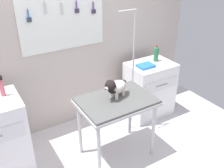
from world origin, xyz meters
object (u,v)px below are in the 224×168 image
(dog, at_px, (115,87))
(soda_bottle, at_px, (156,54))
(grooming_arm, at_px, (132,79))
(grooming_table, at_px, (117,106))
(cabinet_right, at_px, (149,89))

(dog, height_order, soda_bottle, soda_bottle)
(grooming_arm, bearing_deg, soda_bottle, 22.54)
(grooming_table, distance_m, grooming_arm, 0.57)
(dog, bearing_deg, grooming_arm, 32.40)
(dog, bearing_deg, grooming_table, -103.48)
(grooming_arm, xyz_separation_m, soda_bottle, (0.62, 0.26, 0.15))
(grooming_arm, distance_m, soda_bottle, 0.69)
(cabinet_right, bearing_deg, dog, -152.44)
(grooming_arm, distance_m, cabinet_right, 0.66)
(grooming_table, height_order, cabinet_right, cabinet_right)
(dog, bearing_deg, soda_bottle, 26.86)
(dog, xyz_separation_m, cabinet_right, (0.94, 0.49, -0.53))
(dog, xyz_separation_m, soda_bottle, (1.07, 0.54, 0.01))
(grooming_table, relative_size, grooming_arm, 0.51)
(grooming_arm, relative_size, cabinet_right, 2.05)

